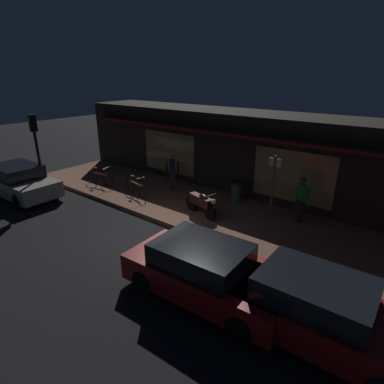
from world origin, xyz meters
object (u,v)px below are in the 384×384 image
(sign_post, at_px, (273,184))
(parked_car_across, at_px, (318,310))
(motorcycle, at_px, (201,203))
(traffic_light_pole, at_px, (36,141))
(bicycle_extra, at_px, (136,188))
(bicycle_parked, at_px, (100,178))
(person_bystander, at_px, (301,199))
(trash_bin, at_px, (236,192))
(parked_car_far, at_px, (205,271))
(person_photographer, at_px, (172,172))
(parked_car_near, at_px, (19,181))

(sign_post, bearing_deg, parked_car_across, -55.18)
(motorcycle, bearing_deg, traffic_light_pole, -161.20)
(bicycle_extra, relative_size, parked_car_across, 0.40)
(bicycle_parked, relative_size, sign_post, 0.69)
(person_bystander, bearing_deg, trash_bin, 177.02)
(sign_post, xyz_separation_m, trash_bin, (-1.80, 0.57, -0.89))
(motorcycle, distance_m, parked_car_far, 4.49)
(sign_post, relative_size, trash_bin, 2.58)
(person_photographer, xyz_separation_m, sign_post, (4.91, -0.10, 0.48))
(bicycle_parked, xyz_separation_m, bicycle_extra, (2.39, 0.13, 0.00))
(bicycle_parked, xyz_separation_m, person_photographer, (3.19, 1.65, 0.52))
(person_photographer, relative_size, traffic_light_pole, 0.46)
(person_bystander, bearing_deg, motorcycle, -150.39)
(person_bystander, xyz_separation_m, parked_car_near, (-10.96, -4.86, -0.32))
(person_photographer, height_order, traffic_light_pole, traffic_light_pole)
(sign_post, xyz_separation_m, parked_car_near, (-10.05, -4.43, -0.81))
(parked_car_far, distance_m, parked_car_across, 2.62)
(person_photographer, xyz_separation_m, parked_car_near, (-5.14, -4.53, -0.32))
(parked_car_near, height_order, parked_car_across, same)
(person_bystander, height_order, trash_bin, person_bystander)
(parked_car_near, bearing_deg, traffic_light_pole, 42.00)
(trash_bin, xyz_separation_m, traffic_light_pole, (-7.49, -4.32, 1.86))
(bicycle_parked, relative_size, parked_car_near, 0.40)
(parked_car_across, bearing_deg, parked_car_near, 179.50)
(trash_bin, height_order, parked_car_far, parked_car_far)
(parked_car_near, bearing_deg, person_bystander, 23.92)
(bicycle_extra, height_order, trash_bin, trash_bin)
(person_bystander, xyz_separation_m, parked_car_across, (2.25, -4.97, -0.32))
(sign_post, xyz_separation_m, parked_car_far, (0.56, -4.88, -0.81))
(sign_post, bearing_deg, traffic_light_pole, -158.03)
(person_photographer, bearing_deg, traffic_light_pole, -138.72)
(motorcycle, relative_size, bicycle_parked, 1.02)
(motorcycle, xyz_separation_m, parked_car_across, (5.35, -3.21, 0.06))
(traffic_light_pole, relative_size, parked_car_far, 0.86)
(parked_car_near, bearing_deg, motorcycle, 21.51)
(bicycle_parked, height_order, trash_bin, trash_bin)
(trash_bin, bearing_deg, traffic_light_pole, -150.03)
(bicycle_parked, height_order, bicycle_extra, same)
(person_bystander, height_order, parked_car_across, person_bystander)
(motorcycle, distance_m, person_photographer, 3.10)
(trash_bin, relative_size, traffic_light_pole, 0.26)
(person_photographer, xyz_separation_m, parked_car_far, (5.46, -4.99, -0.32))
(bicycle_extra, bearing_deg, trash_bin, 27.01)
(motorcycle, height_order, parked_car_near, parked_car_near)
(bicycle_parked, height_order, traffic_light_pole, traffic_light_pole)
(traffic_light_pole, distance_m, parked_car_far, 10.07)
(traffic_light_pole, height_order, parked_car_across, traffic_light_pole)
(sign_post, relative_size, parked_car_across, 0.58)
(parked_car_near, relative_size, parked_car_far, 0.99)
(bicycle_extra, bearing_deg, parked_car_far, -28.95)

